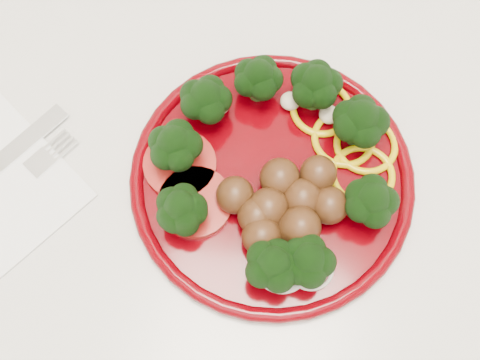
# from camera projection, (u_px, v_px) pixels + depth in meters

# --- Properties ---
(counter) EXTENTS (2.40, 0.60, 0.90)m
(counter) POSITION_uv_depth(u_px,v_px,m) (272.00, 266.00, 1.02)
(counter) COLOR beige
(counter) RESTS_ON ground
(plate) EXTENTS (0.28, 0.28, 0.06)m
(plate) POSITION_uv_depth(u_px,v_px,m) (271.00, 178.00, 0.57)
(plate) COLOR #4B0005
(plate) RESTS_ON counter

